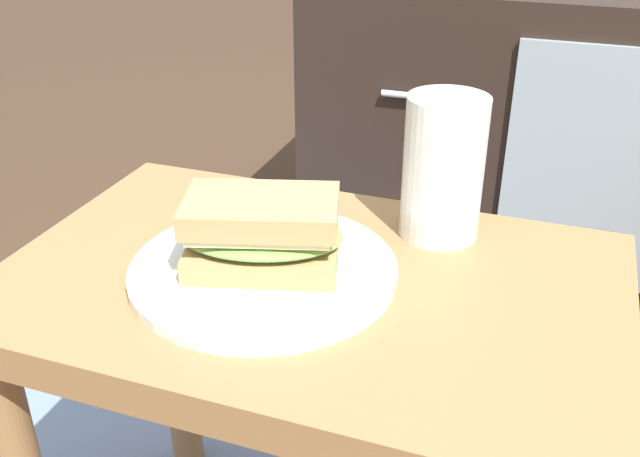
{
  "coord_description": "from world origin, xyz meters",
  "views": [
    {
      "loc": [
        0.19,
        -0.52,
        0.8
      ],
      "look_at": [
        0.01,
        0.0,
        0.51
      ],
      "focal_mm": 40.34,
      "sensor_mm": 36.0,
      "label": 1
    }
  ],
  "objects": [
    {
      "name": "sandwich_front",
      "position": [
        -0.04,
        -0.01,
        0.5
      ],
      "size": [
        0.16,
        0.12,
        0.07
      ],
      "color": "tan",
      "rests_on": "plate"
    },
    {
      "name": "area_rug",
      "position": [
        -0.42,
        0.31,
        0.0
      ],
      "size": [
        0.92,
        0.69,
        0.01
      ],
      "color": "#384C72",
      "rests_on": "ground"
    },
    {
      "name": "tv_cabinet",
      "position": [
        0.18,
        0.95,
        0.29
      ],
      "size": [
        0.96,
        0.46,
        0.58
      ],
      "color": "black",
      "rests_on": "ground"
    },
    {
      "name": "plate",
      "position": [
        -0.04,
        -0.01,
        0.47
      ],
      "size": [
        0.24,
        0.24,
        0.01
      ],
      "primitive_type": "cylinder",
      "color": "silver",
      "rests_on": "side_table"
    },
    {
      "name": "beer_glass",
      "position": [
        0.09,
        0.12,
        0.53
      ],
      "size": [
        0.08,
        0.08,
        0.14
      ],
      "color": "silver",
      "rests_on": "side_table"
    },
    {
      "name": "side_table",
      "position": [
        0.0,
        0.0,
        0.37
      ],
      "size": [
        0.56,
        0.36,
        0.46
      ],
      "color": "olive",
      "rests_on": "ground"
    }
  ]
}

